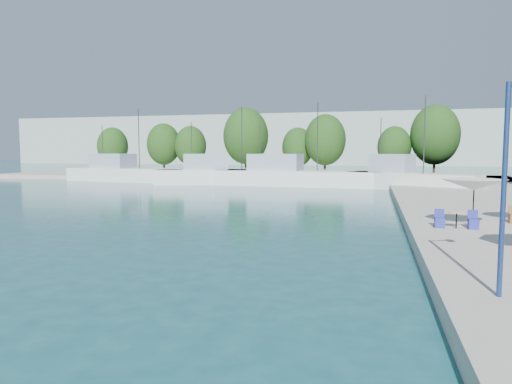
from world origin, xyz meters
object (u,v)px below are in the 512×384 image
(umbrella_white, at_px, (474,185))
(trawler_04, at_px, (407,180))
(trawler_01, at_px, (126,174))
(trawler_03, at_px, (296,177))
(trawler_02, at_px, (224,175))

(umbrella_white, bearing_deg, trawler_04, 92.05)
(trawler_01, xyz_separation_m, trawler_04, (36.54, -5.22, 0.00))
(trawler_03, height_order, umbrella_white, trawler_03)
(trawler_01, relative_size, umbrella_white, 6.43)
(trawler_01, bearing_deg, trawler_03, 3.51)
(trawler_01, distance_m, trawler_04, 36.91)
(trawler_01, height_order, trawler_04, same)
(umbrella_white, bearing_deg, trawler_02, 125.09)
(trawler_02, height_order, umbrella_white, trawler_02)
(trawler_04, distance_m, umbrella_white, 28.78)
(trawler_01, bearing_deg, umbrella_white, -33.24)
(trawler_04, bearing_deg, trawler_03, -165.71)
(trawler_01, distance_m, trawler_03, 24.17)
(trawler_03, xyz_separation_m, umbrella_white, (13.50, -31.69, 1.47))
(trawler_02, bearing_deg, trawler_01, 155.09)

